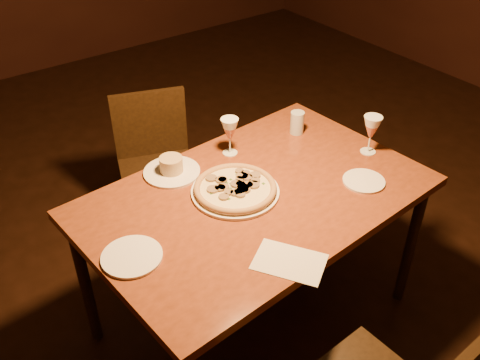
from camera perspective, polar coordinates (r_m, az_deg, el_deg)
floor at (r=2.72m, az=4.15°, el=-13.51°), size 7.00×7.00×0.00m
dining_table at (r=2.21m, az=1.69°, el=-2.82°), size 1.45×1.00×0.74m
chair_far at (r=2.91m, az=-8.92°, el=1.99°), size 0.50×0.50×0.82m
pizza_plate at (r=2.16m, az=-0.52°, el=-0.94°), size 0.36×0.36×0.04m
ramekin_saucer at (r=2.30m, az=-7.32°, el=1.26°), size 0.24×0.24×0.08m
wine_glass_far at (r=2.38m, az=-1.10°, el=4.67°), size 0.08×0.08×0.18m
wine_glass_right at (r=2.45m, az=13.76°, el=4.71°), size 0.08×0.08×0.18m
water_tumbler at (r=2.56m, az=6.11°, el=6.11°), size 0.07×0.07×0.11m
side_plate_left at (r=1.92m, az=-11.46°, el=-8.00°), size 0.22×0.22×0.01m
side_plate_near at (r=2.30m, az=13.07°, el=-0.10°), size 0.18×0.18×0.01m
menu_card at (r=1.88m, az=5.29°, el=-8.67°), size 0.27×0.29×0.00m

